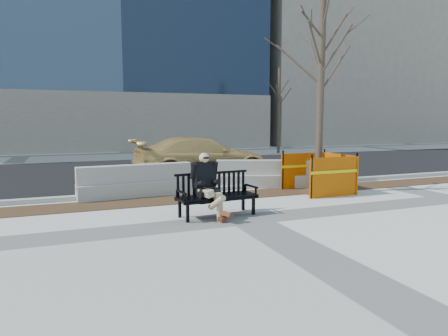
{
  "coord_description": "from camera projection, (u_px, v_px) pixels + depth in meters",
  "views": [
    {
      "loc": [
        -3.57,
        -7.76,
        2.16
      ],
      "look_at": [
        -0.12,
        1.1,
        1.0
      ],
      "focal_mm": 32.01,
      "sensor_mm": 36.0,
      "label": 1
    }
  ],
  "objects": [
    {
      "name": "building_right",
      "position": [
        342.0,
        14.0,
        39.2
      ],
      "size": [
        20.0,
        12.0,
        25.0
      ],
      "primitive_type": "cube",
      "color": "gray",
      "rests_on": "ground"
    },
    {
      "name": "mulch_strip",
      "position": [
        208.0,
        197.0,
        11.13
      ],
      "size": [
        40.0,
        1.2,
        0.02
      ],
      "primitive_type": "cube",
      "color": "#47301C",
      "rests_on": "ground"
    },
    {
      "name": "seated_man",
      "position": [
        206.0,
        217.0,
        8.94
      ],
      "size": [
        0.71,
        1.08,
        1.44
      ],
      "primitive_type": null,
      "rotation": [
        0.0,
        0.0,
        0.09
      ],
      "color": "black",
      "rests_on": "ground"
    },
    {
      "name": "jersey_barrier_left",
      "position": [
        136.0,
        196.0,
        11.28
      ],
      "size": [
        3.23,
        0.89,
        0.92
      ],
      "primitive_type": null,
      "rotation": [
        0.0,
        0.0,
        0.08
      ],
      "color": "#9E9C94",
      "rests_on": "ground"
    },
    {
      "name": "bench",
      "position": [
        217.0,
        216.0,
        9.0
      ],
      "size": [
        1.9,
        0.82,
        0.98
      ],
      "primitive_type": null,
      "rotation": [
        0.0,
        0.0,
        0.09
      ],
      "color": "black",
      "rests_on": "ground"
    },
    {
      "name": "jersey_barrier_right",
      "position": [
        265.0,
        187.0,
        12.79
      ],
      "size": [
        3.14,
        1.63,
        0.89
      ],
      "primitive_type": null,
      "rotation": [
        0.0,
        0.0,
        -0.34
      ],
      "color": "#A7A49C",
      "rests_on": "ground"
    },
    {
      "name": "sedan",
      "position": [
        202.0,
        177.0,
        15.2
      ],
      "size": [
        5.22,
        2.18,
        1.51
      ],
      "primitive_type": "imported",
      "rotation": [
        0.0,
        0.0,
        1.58
      ],
      "color": "tan",
      "rests_on": "ground"
    },
    {
      "name": "far_tree_right",
      "position": [
        278.0,
        153.0,
        25.79
      ],
      "size": [
        2.76,
        2.76,
        5.84
      ],
      "primitive_type": null,
      "rotation": [
        0.0,
        0.0,
        -0.34
      ],
      "color": "#4B3C30",
      "rests_on": "ground"
    },
    {
      "name": "ground",
      "position": [
        247.0,
        219.0,
        8.73
      ],
      "size": [
        120.0,
        120.0,
        0.0
      ],
      "primitive_type": "plane",
      "color": "beige",
      "rests_on": "ground"
    },
    {
      "name": "tree_fence",
      "position": [
        318.0,
        192.0,
        11.95
      ],
      "size": [
        2.49,
        2.49,
        6.12
      ],
      "primitive_type": null,
      "rotation": [
        0.0,
        0.0,
        0.02
      ],
      "color": "#DC6000",
      "rests_on": "ground"
    },
    {
      "name": "asphalt_street",
      "position": [
        161.0,
        171.0,
        16.87
      ],
      "size": [
        60.0,
        10.4,
        0.01
      ],
      "primitive_type": "cube",
      "color": "black",
      "rests_on": "ground"
    },
    {
      "name": "curb",
      "position": [
        198.0,
        190.0,
        12.01
      ],
      "size": [
        60.0,
        0.25,
        0.12
      ],
      "primitive_type": "cube",
      "color": "#9E9B93",
      "rests_on": "ground"
    }
  ]
}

